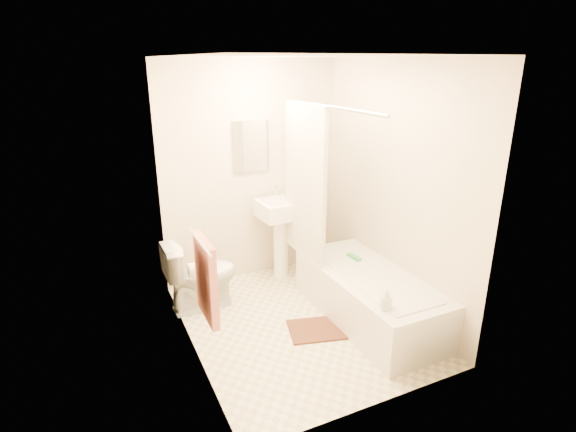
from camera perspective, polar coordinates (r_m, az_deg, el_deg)
name	(u,v)px	position (r m, az deg, el deg)	size (l,w,h in m)	color
floor	(299,323)	(4.40, 1.42, -13.38)	(2.40, 2.40, 0.00)	beige
ceiling	(302,56)	(3.71, 1.74, 19.65)	(2.40, 2.40, 0.00)	white
wall_back	(251,173)	(4.95, -4.70, 5.45)	(2.00, 0.02, 2.40)	beige
wall_left	(185,219)	(3.58, -12.90, -0.39)	(0.02, 2.40, 2.40)	beige
wall_right	(394,189)	(4.42, 13.26, 3.30)	(0.02, 2.40, 2.40)	beige
mirror	(251,146)	(4.87, -4.71, 8.83)	(0.40, 0.03, 0.55)	white
curtain_rod	(327,106)	(3.96, 5.00, 13.76)	(0.03, 0.03, 1.70)	silver
shower_curtain	(305,183)	(4.45, 2.13, 4.18)	(0.04, 0.80, 1.55)	silver
towel_bar	(200,241)	(3.39, -11.17, -3.16)	(0.02, 0.02, 0.60)	silver
towel	(206,279)	(3.53, -10.36, -7.91)	(0.06, 0.45, 0.66)	#CC7266
toilet_paper	(195,269)	(3.89, -11.74, -6.67)	(0.12, 0.12, 0.11)	white
toilet	(201,275)	(4.58, -11.01, -7.37)	(0.40, 0.71, 0.70)	white
sink	(282,236)	(5.03, -0.82, -2.56)	(0.52, 0.41, 1.01)	white
bathtub	(368,296)	(4.43, 10.16, -10.01)	(0.72, 1.65, 0.47)	silver
bath_mat	(318,329)	(4.30, 3.80, -14.16)	(0.53, 0.40, 0.02)	#512E21
soap_bottle	(386,299)	(3.75, 12.36, -10.29)	(0.08, 0.08, 0.17)	white
scrub_brush	(354,257)	(4.60, 8.38, -5.22)	(0.05, 0.18, 0.04)	green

